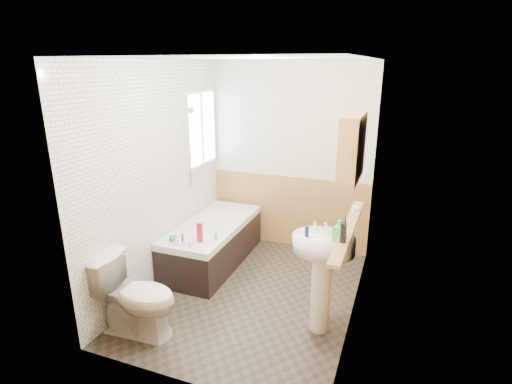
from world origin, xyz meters
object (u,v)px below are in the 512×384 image
pine_shelf (348,229)px  sink (322,264)px  bathtub (213,242)px  medicine_cabinet (352,148)px  toilet (136,296)px

pine_shelf → sink: bearing=-157.7°
bathtub → pine_shelf: (1.77, -0.79, 0.76)m
pine_shelf → medicine_cabinet: size_ratio=2.38×
toilet → sink: 1.76m
toilet → medicine_cabinet: bearing=-69.1°
toilet → pine_shelf: (1.80, 0.74, 0.66)m
toilet → sink: (1.60, 0.66, 0.31)m
bathtub → toilet: bearing=-91.1°
bathtub → toilet: 1.53m
sink → medicine_cabinet: bearing=27.3°
toilet → pine_shelf: bearing=-70.8°
toilet → bathtub: bearing=-4.2°
bathtub → pine_shelf: pine_shelf is taller
pine_shelf → medicine_cabinet: (-0.03, 0.05, 0.72)m
bathtub → medicine_cabinet: bearing=-22.9°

